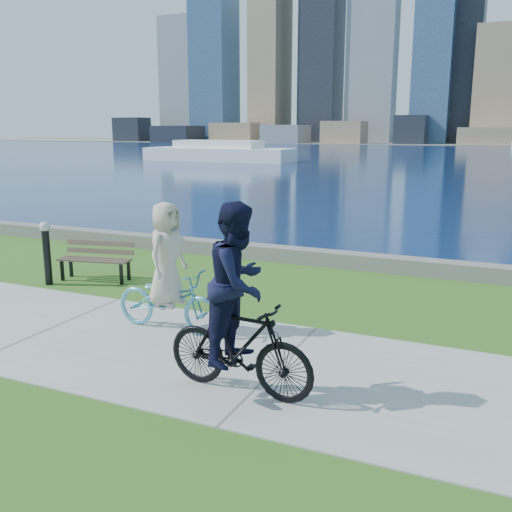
{
  "coord_description": "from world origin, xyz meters",
  "views": [
    {
      "loc": [
        6.73,
        -6.79,
        3.23
      ],
      "look_at": [
        2.84,
        1.92,
        1.1
      ],
      "focal_mm": 40.0,
      "sensor_mm": 36.0,
      "label": 1
    }
  ],
  "objects_px": {
    "bollard_lamp": "(47,249)",
    "park_bench": "(97,257)",
    "cyclist_man": "(239,316)",
    "cyclist_woman": "(168,283)"
  },
  "relations": [
    {
      "from": "bollard_lamp",
      "to": "park_bench",
      "type": "bearing_deg",
      "value": 48.44
    },
    {
      "from": "cyclist_man",
      "to": "bollard_lamp",
      "type": "bearing_deg",
      "value": 66.75
    },
    {
      "from": "park_bench",
      "to": "bollard_lamp",
      "type": "bearing_deg",
      "value": -142.74
    },
    {
      "from": "cyclist_woman",
      "to": "cyclist_man",
      "type": "distance_m",
      "value": 2.6
    },
    {
      "from": "park_bench",
      "to": "bollard_lamp",
      "type": "distance_m",
      "value": 1.05
    },
    {
      "from": "park_bench",
      "to": "cyclist_woman",
      "type": "distance_m",
      "value": 3.87
    },
    {
      "from": "bollard_lamp",
      "to": "cyclist_woman",
      "type": "bearing_deg",
      "value": -19.6
    },
    {
      "from": "cyclist_man",
      "to": "park_bench",
      "type": "bearing_deg",
      "value": 57.99
    },
    {
      "from": "park_bench",
      "to": "cyclist_man",
      "type": "bearing_deg",
      "value": -46.59
    },
    {
      "from": "cyclist_woman",
      "to": "cyclist_man",
      "type": "relative_size",
      "value": 0.88
    }
  ]
}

